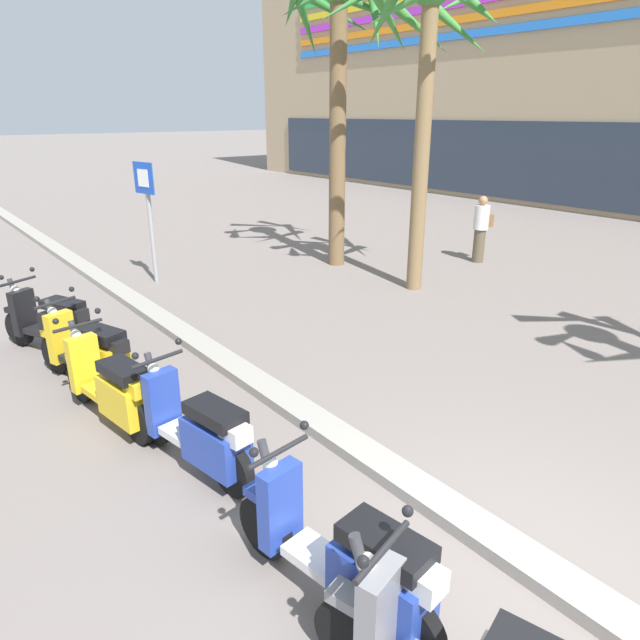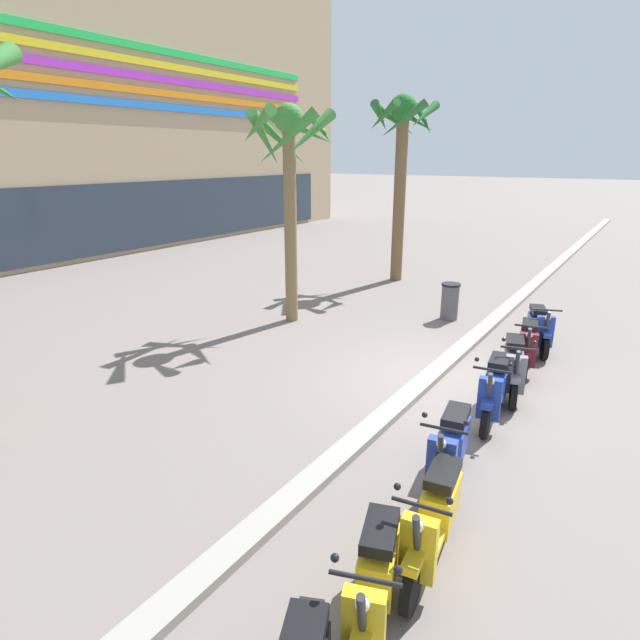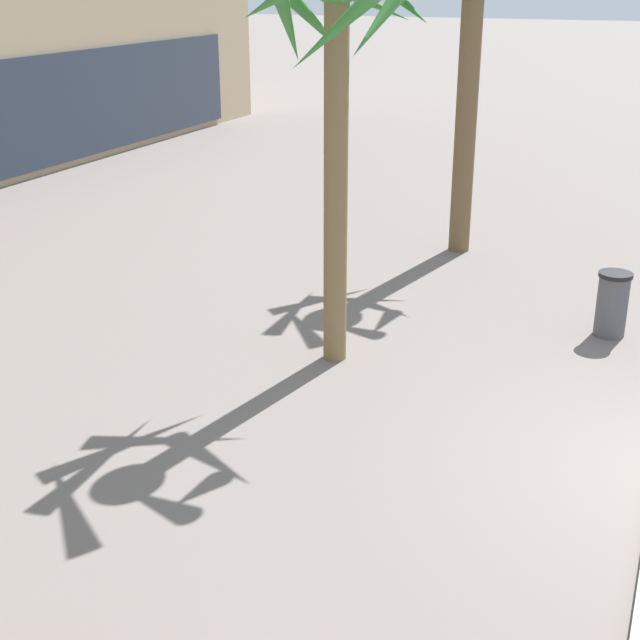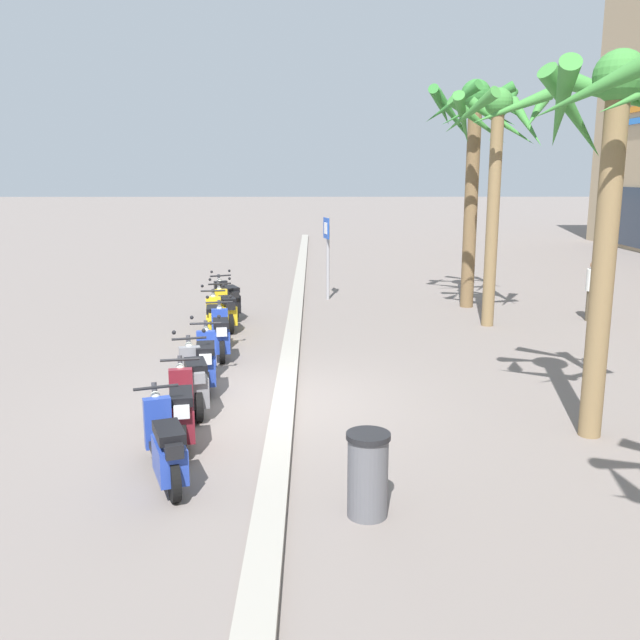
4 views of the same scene
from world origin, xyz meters
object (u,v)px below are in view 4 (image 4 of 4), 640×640
object	(u,v)px
scooter_black_mid_front	(228,300)
scooter_yellow_tail_end	(225,311)
litter_bin	(368,474)
scooter_grey_mid_centre	(194,382)
scooter_blue_gap_after_mid	(221,335)
palm_tree_by_mall_entrance	(615,144)
scooter_blue_second_in_line	(166,448)
crossing_sign	(327,249)
scooter_blue_last_in_row	(206,363)
pedestrian_window_shopping	(593,290)
palm_tree_mid_walkway	(473,137)
scooter_yellow_mid_rear	(214,321)
palm_tree_near_sign	(497,142)
scooter_maroon_lead_nearest	(182,412)

from	to	relation	value
scooter_black_mid_front	scooter_yellow_tail_end	xyz separation A→B (m)	(1.34, 0.10, -0.01)
litter_bin	scooter_grey_mid_centre	bearing A→B (deg)	-144.50
scooter_blue_gap_after_mid	palm_tree_by_mall_entrance	distance (m)	8.10
scooter_yellow_tail_end	scooter_blue_second_in_line	size ratio (longest dim) A/B	0.97
crossing_sign	scooter_blue_last_in_row	bearing A→B (deg)	-14.66
pedestrian_window_shopping	palm_tree_mid_walkway	bearing A→B (deg)	-124.86
litter_bin	scooter_blue_second_in_line	bearing A→B (deg)	-109.59
scooter_yellow_tail_end	scooter_yellow_mid_rear	world-z (taller)	same
scooter_black_mid_front	scooter_yellow_mid_rear	bearing A→B (deg)	-0.17
palm_tree_mid_walkway	scooter_grey_mid_centre	bearing A→B (deg)	-35.57
scooter_grey_mid_centre	scooter_blue_second_in_line	bearing A→B (deg)	2.13
litter_bin	palm_tree_near_sign	bearing A→B (deg)	158.97
palm_tree_mid_walkway	scooter_blue_last_in_row	bearing A→B (deg)	-39.31
scooter_grey_mid_centre	crossing_sign	xyz separation A→B (m)	(-9.72, 2.27, 1.04)
crossing_sign	palm_tree_near_sign	xyz separation A→B (m)	(3.57, 3.86, 2.87)
scooter_grey_mid_centre	palm_tree_by_mall_entrance	xyz separation A→B (m)	(1.13, 5.81, 3.56)
scooter_blue_second_in_line	palm_tree_mid_walkway	world-z (taller)	palm_tree_mid_walkway
scooter_blue_last_in_row	litter_bin	bearing A→B (deg)	28.16
scooter_blue_gap_after_mid	scooter_grey_mid_centre	xyz separation A→B (m)	(3.23, 0.01, 0.02)
scooter_yellow_mid_rear	litter_bin	size ratio (longest dim) A/B	1.95
scooter_black_mid_front	pedestrian_window_shopping	distance (m)	9.24
palm_tree_near_sign	scooter_black_mid_front	bearing A→B (deg)	-98.19
scooter_blue_last_in_row	palm_tree_by_mall_entrance	bearing A→B (deg)	68.87
scooter_maroon_lead_nearest	palm_tree_near_sign	xyz separation A→B (m)	(-7.48, 6.08, 3.92)
scooter_blue_gap_after_mid	palm_tree_near_sign	bearing A→B (deg)	115.45
scooter_black_mid_front	scooter_grey_mid_centre	size ratio (longest dim) A/B	0.94
scooter_yellow_tail_end	crossing_sign	bearing A→B (deg)	147.77
scooter_black_mid_front	scooter_grey_mid_centre	distance (m)	7.09
scooter_black_mid_front	scooter_grey_mid_centre	world-z (taller)	same
scooter_yellow_tail_end	scooter_blue_last_in_row	world-z (taller)	same
scooter_yellow_tail_end	scooter_maroon_lead_nearest	world-z (taller)	scooter_yellow_tail_end
scooter_grey_mid_centre	pedestrian_window_shopping	xyz separation A→B (m)	(-6.66, 8.88, 0.33)
scooter_grey_mid_centre	pedestrian_window_shopping	bearing A→B (deg)	126.85
litter_bin	scooter_maroon_lead_nearest	bearing A→B (deg)	-131.32
scooter_blue_gap_after_mid	palm_tree_mid_walkway	xyz separation A→B (m)	(-5.34, 6.14, 4.15)
scooter_blue_last_in_row	crossing_sign	distance (m)	8.96
palm_tree_by_mall_entrance	litter_bin	bearing A→B (deg)	-55.52
scooter_maroon_lead_nearest	scooter_yellow_mid_rear	bearing A→B (deg)	-176.15
scooter_maroon_lead_nearest	litter_bin	xyz separation A→B (m)	(2.11, 2.40, 0.03)
crossing_sign	litter_bin	xyz separation A→B (m)	(13.16, 0.18, -1.02)
palm_tree_mid_walkway	pedestrian_window_shopping	xyz separation A→B (m)	(1.92, 2.75, -3.80)
litter_bin	scooter_yellow_tail_end	bearing A→B (deg)	-163.68
scooter_black_mid_front	scooter_yellow_tail_end	world-z (taller)	same
scooter_maroon_lead_nearest	palm_tree_by_mall_entrance	size ratio (longest dim) A/B	0.35
palm_tree_by_mall_entrance	palm_tree_mid_walkway	world-z (taller)	palm_tree_mid_walkway
scooter_blue_last_in_row	scooter_maroon_lead_nearest	distance (m)	2.43
scooter_blue_last_in_row	scooter_grey_mid_centre	world-z (taller)	same
scooter_blue_second_in_line	pedestrian_window_shopping	bearing A→B (deg)	136.48
scooter_black_mid_front	litter_bin	bearing A→B (deg)	14.86
scooter_yellow_mid_rear	palm_tree_mid_walkway	world-z (taller)	palm_tree_mid_walkway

